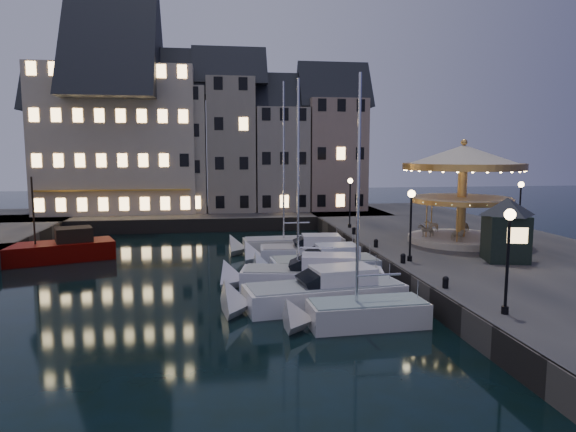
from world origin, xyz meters
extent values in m
plane|color=black|center=(0.00, 0.00, 0.00)|extent=(160.00, 160.00, 0.00)
cube|color=#474442|center=(14.00, 6.00, 0.65)|extent=(16.00, 56.00, 1.30)
cube|color=#474442|center=(-8.00, 28.00, 0.65)|extent=(44.00, 12.00, 1.30)
cube|color=#47423A|center=(6.00, 6.00, 0.65)|extent=(0.15, 44.00, 1.30)
cube|color=#47423A|center=(-6.00, 22.00, 0.65)|extent=(48.00, 0.15, 1.30)
cylinder|color=black|center=(7.20, -9.00, 1.45)|extent=(0.28, 0.28, 0.30)
cylinder|color=black|center=(7.20, -9.00, 3.20)|extent=(0.12, 0.12, 3.80)
sphere|color=#FFD18C|center=(7.20, -9.00, 5.25)|extent=(0.44, 0.44, 0.44)
cylinder|color=black|center=(7.20, 1.00, 1.45)|extent=(0.28, 0.28, 0.30)
cylinder|color=black|center=(7.20, 1.00, 3.20)|extent=(0.12, 0.12, 3.80)
sphere|color=#FFD18C|center=(7.20, 1.00, 5.25)|extent=(0.44, 0.44, 0.44)
cylinder|color=black|center=(7.20, 14.50, 1.45)|extent=(0.28, 0.28, 0.30)
cylinder|color=black|center=(7.20, 14.50, 3.20)|extent=(0.12, 0.12, 3.80)
sphere|color=#FFD18C|center=(7.20, 14.50, 5.25)|extent=(0.44, 0.44, 0.44)
cylinder|color=black|center=(18.50, 8.00, 1.45)|extent=(0.28, 0.28, 0.30)
cylinder|color=black|center=(18.50, 8.00, 3.20)|extent=(0.12, 0.12, 3.80)
sphere|color=#FFD18C|center=(18.50, 8.00, 5.25)|extent=(0.44, 0.44, 0.44)
cylinder|color=black|center=(6.60, -5.00, 1.50)|extent=(0.28, 0.28, 0.40)
sphere|color=black|center=(6.60, -5.00, 1.72)|extent=(0.30, 0.30, 0.30)
cylinder|color=black|center=(6.60, 0.50, 1.50)|extent=(0.28, 0.28, 0.40)
sphere|color=black|center=(6.60, 0.50, 1.72)|extent=(0.30, 0.30, 0.30)
cylinder|color=black|center=(6.60, 5.50, 1.50)|extent=(0.28, 0.28, 0.40)
sphere|color=black|center=(6.60, 5.50, 1.72)|extent=(0.30, 0.30, 0.30)
cylinder|color=black|center=(6.60, 11.00, 1.50)|extent=(0.28, 0.28, 0.40)
sphere|color=black|center=(6.60, 11.00, 1.72)|extent=(0.30, 0.30, 0.30)
cube|color=gray|center=(-19.50, 30.00, 6.80)|extent=(5.00, 8.00, 11.00)
cube|color=slate|center=(-14.05, 30.00, 7.30)|extent=(5.60, 8.00, 12.00)
cube|color=#B0A48B|center=(-8.00, 30.00, 7.80)|extent=(6.20, 8.00, 13.00)
cube|color=gray|center=(-2.25, 30.00, 8.30)|extent=(5.00, 8.00, 14.00)
cube|color=gray|center=(3.20, 30.00, 6.80)|extent=(5.60, 8.00, 11.00)
cube|color=gray|center=(9.25, 30.00, 7.30)|extent=(6.20, 8.00, 12.00)
cube|color=beige|center=(-14.00, 30.00, 8.80)|extent=(16.00, 9.00, 15.00)
cube|color=beige|center=(2.52, -6.02, 0.45)|extent=(5.30, 2.24, 1.30)
cube|color=gray|center=(2.52, -6.02, 1.12)|extent=(5.03, 2.07, 0.10)
cylinder|color=silver|center=(2.00, -6.04, 5.66)|extent=(0.14, 0.14, 9.11)
cube|color=silver|center=(1.26, -2.91, 0.45)|extent=(8.19, 3.70, 1.30)
cube|color=#909696|center=(1.26, -2.91, 1.12)|extent=(7.77, 3.44, 0.10)
cube|color=silver|center=(2.20, -2.77, 1.55)|extent=(3.25, 2.37, 0.80)
cube|color=black|center=(0.63, -2.99, 1.45)|extent=(1.55, 2.01, 1.00)
cube|color=white|center=(1.27, 0.48, 0.45)|extent=(8.20, 3.86, 1.30)
cube|color=#969791|center=(1.27, 0.48, 1.12)|extent=(7.78, 3.60, 0.10)
cube|color=white|center=(2.20, 0.29, 1.55)|extent=(3.29, 2.31, 0.80)
cube|color=black|center=(0.66, 0.61, 1.45)|extent=(1.61, 1.86, 1.00)
cylinder|color=silver|center=(0.50, 0.64, 6.41)|extent=(0.14, 0.14, 10.63)
cube|color=silver|center=(2.60, 3.25, 0.45)|extent=(6.64, 2.79, 1.30)
cube|color=gray|center=(2.60, 3.25, 1.12)|extent=(6.31, 2.57, 0.10)
cube|color=silver|center=(3.38, 3.29, 1.55)|extent=(2.56, 1.99, 0.80)
cube|color=black|center=(2.08, 3.23, 1.45)|extent=(1.20, 1.80, 0.91)
cube|color=white|center=(2.39, 7.30, 0.45)|extent=(6.91, 2.77, 1.30)
cube|color=gray|center=(2.39, 7.30, 1.12)|extent=(6.56, 2.57, 0.10)
cube|color=white|center=(3.20, 7.24, 1.55)|extent=(2.69, 1.88, 0.80)
cube|color=black|center=(1.86, 7.35, 1.45)|extent=(1.27, 1.66, 0.93)
cube|color=beige|center=(1.85, 10.98, 0.45)|extent=(7.69, 2.55, 1.30)
cube|color=gray|center=(1.85, 10.98, 1.12)|extent=(7.30, 2.36, 0.10)
cylinder|color=silver|center=(1.09, 10.95, 6.22)|extent=(0.14, 0.14, 10.24)
cube|color=#630400|center=(-15.48, 10.29, 0.55)|extent=(8.71, 5.48, 1.50)
cube|color=black|center=(-14.07, 10.80, 1.75)|extent=(2.94, 2.68, 1.10)
cylinder|color=black|center=(-16.42, 9.95, 3.50)|extent=(0.12, 0.12, 4.94)
cylinder|color=beige|center=(13.07, 6.45, 1.52)|extent=(7.19, 7.19, 0.45)
cylinder|color=gold|center=(13.07, 6.45, 4.53)|extent=(0.63, 0.63, 5.57)
cylinder|color=beige|center=(13.07, 6.45, 4.44)|extent=(6.65, 6.65, 0.16)
cylinder|color=gold|center=(13.07, 6.45, 4.28)|extent=(6.90, 6.90, 0.31)
cone|color=beige|center=(13.07, 6.45, 7.41)|extent=(8.26, 8.26, 1.44)
cylinder|color=gold|center=(13.07, 6.45, 6.64)|extent=(8.26, 8.26, 0.45)
sphere|color=gold|center=(13.07, 6.45, 8.31)|extent=(0.45, 0.45, 0.45)
imported|color=beige|center=(15.47, 7.19, 2.20)|extent=(1.50, 1.08, 0.90)
cube|color=black|center=(12.72, 0.22, 2.65)|extent=(2.73, 2.73, 2.71)
pyramid|color=black|center=(12.72, 0.22, 5.02)|extent=(3.61, 3.61, 1.01)
camera|label=1|loc=(-4.07, -27.17, 7.64)|focal=32.00mm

